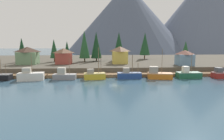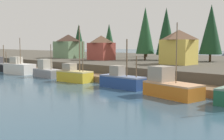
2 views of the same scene
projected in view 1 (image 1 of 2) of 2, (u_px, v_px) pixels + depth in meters
name	position (u px, v px, depth m)	size (l,w,h in m)	color
ground_plane	(110.00, 70.00, 81.38)	(400.00, 400.00, 1.00)	#335166
dock	(113.00, 75.00, 63.45)	(80.00, 4.00, 1.60)	brown
shoreline_bank	(109.00, 62.00, 92.96)	(400.00, 56.00, 2.50)	#4C473D
mountain_west_peak	(127.00, 18.00, 199.87)	(119.30, 119.30, 66.97)	#4C566B
mountain_central_peak	(205.00, 12.00, 208.19)	(124.64, 124.64, 79.80)	slate
fishing_boat_white	(31.00, 76.00, 57.64)	(7.49, 4.20, 7.70)	silver
fishing_boat_grey	(64.00, 75.00, 58.99)	(6.73, 2.80, 6.37)	gray
fishing_boat_yellow	(94.00, 75.00, 59.21)	(6.46, 3.39, 9.41)	gold
fishing_boat_blue	(129.00, 75.00, 60.36)	(7.12, 2.43, 7.12)	navy
fishing_boat_orange	(158.00, 74.00, 59.97)	(7.52, 4.29, 8.93)	#CC6B1E
fishing_boat_green	(188.00, 74.00, 61.02)	(7.11, 3.26, 7.70)	#1E5B3D
fishing_boat_red	(223.00, 74.00, 61.44)	(7.42, 3.72, 6.32)	maroon
house_green	(28.00, 55.00, 74.74)	(7.46, 5.79, 6.49)	#6B8E66
house_yellow	(120.00, 55.00, 76.75)	(5.99, 5.15, 6.59)	gold
house_blue	(185.00, 58.00, 71.50)	(5.49, 5.96, 5.48)	#6689A8
house_red	(64.00, 56.00, 75.36)	(6.06, 4.46, 5.94)	#9E4238
conifer_near_left	(54.00, 49.00, 82.68)	(3.40, 3.40, 9.43)	#4C3823
conifer_near_right	(84.00, 44.00, 83.10)	(4.50, 4.50, 12.87)	#4C3823
conifer_mid_left	(67.00, 49.00, 95.62)	(3.01, 3.01, 8.51)	#4C3823
conifer_mid_right	(145.00, 44.00, 94.13)	(4.88, 4.88, 12.54)	#4C3823
conifer_back_left	(96.00, 45.00, 85.12)	(4.60, 4.60, 12.46)	#4C3823
conifer_back_right	(119.00, 44.00, 88.16)	(4.93, 4.93, 12.50)	#4C3823
conifer_centre	(186.00, 48.00, 99.74)	(3.64, 3.64, 8.54)	#4C3823
conifer_far_left	(22.00, 48.00, 81.57)	(3.56, 3.56, 9.91)	#4C3823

